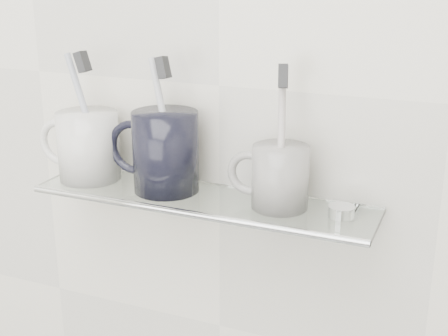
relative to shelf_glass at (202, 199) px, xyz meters
The scene contains 18 objects.
wall_back 0.17m from the shelf_glass, 90.00° to the left, with size 2.50×2.50×0.00m, color silver.
shelf_glass is the anchor object (origin of this frame).
shelf_rail 0.06m from the shelf_glass, 90.00° to the right, with size 0.01×0.01×0.50m, color silver.
bracket_left 0.22m from the shelf_glass, 167.38° to the left, with size 0.02×0.02×0.03m, color silver.
bracket_right 0.22m from the shelf_glass, 12.62° to the left, with size 0.02×0.02×0.03m, color silver.
mug_left 0.20m from the shelf_glass, behind, with size 0.09×0.09×0.11m, color white.
mug_left_handle 0.25m from the shelf_glass, behind, with size 0.08×0.08×0.01m, color white.
toothbrush_left 0.22m from the shelf_glass, behind, with size 0.01×0.01×0.19m, color #9DA4B7.
bristles_left 0.27m from the shelf_glass, behind, with size 0.01×0.02×0.03m, color #292A2B.
mug_center 0.09m from the shelf_glass, behind, with size 0.10×0.10×0.12m, color black.
mug_center_handle 0.13m from the shelf_glass, behind, with size 0.08×0.08×0.01m, color black.
toothbrush_center 0.12m from the shelf_glass, behind, with size 0.01×0.01×0.19m, color silver.
bristles_center 0.19m from the shelf_glass, behind, with size 0.01×0.02×0.03m, color #292A2B.
mug_right 0.12m from the shelf_glass, ahead, with size 0.08×0.08×0.09m, color white.
mug_right_handle 0.08m from the shelf_glass, ahead, with size 0.06×0.06×0.01m, color white.
toothbrush_right 0.16m from the shelf_glass, ahead, with size 0.01×0.01×0.19m, color #BFAB9F.
bristles_right 0.22m from the shelf_glass, ahead, with size 0.01×0.02×0.03m, color #292A2B.
chrome_cap 0.20m from the shelf_glass, ahead, with size 0.04×0.04×0.01m, color silver.
Camera 1 is at (0.35, 0.28, 1.42)m, focal length 50.00 mm.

